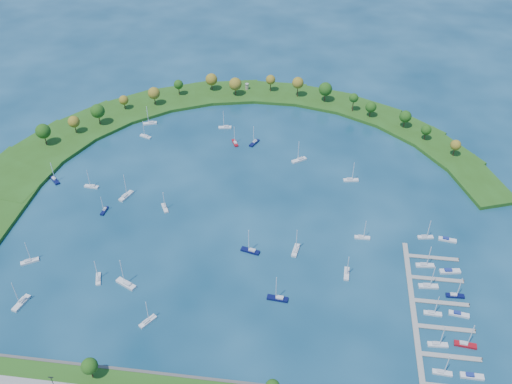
# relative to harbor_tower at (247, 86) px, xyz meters

# --- Properties ---
(ground) EXTENTS (700.00, 700.00, 0.00)m
(ground) POSITION_rel_harbor_tower_xyz_m (15.85, -119.56, -4.13)
(ground) COLOR #072C43
(ground) RESTS_ON ground
(breakwater) EXTENTS (286.74, 247.64, 2.00)m
(breakwater) POSITION_rel_harbor_tower_xyz_m (-30.48, -70.84, -3.14)
(breakwater) COLOR #254E14
(breakwater) RESTS_ON ground
(breakwater_trees) EXTENTS (239.61, 89.55, 13.89)m
(breakwater_trees) POSITION_rel_harbor_tower_xyz_m (-5.23, -32.56, 6.25)
(breakwater_trees) COLOR #382314
(breakwater_trees) RESTS_ON breakwater
(harbor_tower) EXTENTS (2.60, 2.60, 4.15)m
(harbor_tower) POSITION_rel_harbor_tower_xyz_m (0.00, 0.00, 0.00)
(harbor_tower) COLOR gray
(harbor_tower) RESTS_ON breakwater
(dock_system) EXTENTS (24.28, 82.00, 1.60)m
(dock_system) POSITION_rel_harbor_tower_xyz_m (101.14, -180.56, -3.78)
(dock_system) COLOR gray
(dock_system) RESTS_ON ground
(moored_boat_0) EXTENTS (9.13, 4.53, 12.93)m
(moored_boat_0) POSITION_rel_harbor_tower_xyz_m (23.32, -153.93, -3.20)
(moored_boat_0) COLOR #090D3B
(moored_boat_0) RESTS_ON ground
(moored_boat_1) EXTENTS (4.68, 9.47, 13.41)m
(moored_boat_1) POSITION_rel_harbor_tower_xyz_m (-66.41, -196.30, -3.18)
(moored_boat_1) COLOR silver
(moored_boat_1) RESTS_ON ground
(moored_boat_2) EXTENTS (2.54, 7.80, 11.33)m
(moored_boat_2) POSITION_rel_harbor_tower_xyz_m (66.91, -162.56, -3.24)
(moored_boat_2) COLOR silver
(moored_boat_2) RESTS_ON ground
(moored_boat_3) EXTENTS (8.61, 7.21, 13.00)m
(moored_boat_3) POSITION_rel_harbor_tower_xyz_m (40.70, -78.12, -3.19)
(moored_boat_3) COLOR silver
(moored_boat_3) RESTS_ON ground
(moored_boat_4) EXTENTS (7.59, 4.60, 10.80)m
(moored_boat_4) POSITION_rel_harbor_tower_xyz_m (-52.19, -64.87, -3.26)
(moored_boat_4) COLOR silver
(moored_boat_4) RESTS_ON ground
(moored_boat_5) EXTENTS (8.18, 3.58, 11.64)m
(moored_boat_5) POSITION_rel_harbor_tower_xyz_m (-6.74, -48.53, -3.23)
(moored_boat_5) COLOR silver
(moored_boat_5) RESTS_ON ground
(moored_boat_6) EXTENTS (7.32, 2.18, 10.71)m
(moored_boat_6) POSITION_rel_harbor_tower_xyz_m (74.25, -138.26, -3.26)
(moored_boat_6) COLOR silver
(moored_boat_6) RESTS_ON ground
(moored_boat_7) EXTENTS (3.61, 8.63, 12.30)m
(moored_boat_7) POSITION_rel_harbor_tower_xyz_m (43.80, -151.00, -3.22)
(moored_boat_7) COLOR silver
(moored_boat_7) RESTS_ON ground
(moored_boat_8) EXTENTS (5.31, 7.47, 10.83)m
(moored_boat_8) POSITION_rel_harbor_tower_xyz_m (-23.52, -128.82, -3.26)
(moored_boat_8) COLOR silver
(moored_boat_8) RESTS_ON ground
(moored_boat_9) EXTENTS (7.56, 7.59, 12.31)m
(moored_boat_9) POSITION_rel_harbor_tower_xyz_m (-87.96, -113.63, -3.22)
(moored_boat_9) COLOR #090D3B
(moored_boat_9) RESTS_ON ground
(moored_boat_10) EXTENTS (7.92, 6.12, 11.69)m
(moored_boat_10) POSITION_rel_harbor_tower_xyz_m (-73.88, -173.12, -3.23)
(moored_boat_10) COLOR silver
(moored_boat_10) RESTS_ON ground
(moored_boat_11) EXTENTS (5.10, 7.78, 11.16)m
(moored_boat_11) POSITION_rel_harbor_tower_xyz_m (2.03, -65.11, -3.25)
(moored_boat_11) COLOR maroon
(moored_boat_11) RESTS_ON ground
(moored_boat_12) EXTENTS (2.33, 6.70, 9.67)m
(moored_boat_12) POSITION_rel_harbor_tower_xyz_m (-52.90, -134.69, -3.28)
(moored_boat_12) COLOR #090D3B
(moored_boat_12) RESTS_ON ground
(moored_boat_13) EXTENTS (9.90, 6.75, 14.27)m
(moored_boat_13) POSITION_rel_harbor_tower_xyz_m (-26.73, -180.76, -3.15)
(moored_boat_13) COLOR silver
(moored_boat_13) RESTS_ON ground
(moored_boat_14) EXTENTS (9.03, 3.22, 13.01)m
(moored_boat_14) POSITION_rel_harbor_tower_xyz_m (38.41, -180.53, -3.19)
(moored_boat_14) COLOR #090D3B
(moored_boat_14) RESTS_ON ground
(moored_boat_15) EXTENTS (6.23, 7.67, 11.47)m
(moored_boat_15) POSITION_rel_harbor_tower_xyz_m (-11.97, -198.95, -3.24)
(moored_boat_15) COLOR silver
(moored_boat_15) RESTS_ON ground
(moored_boat_16) EXTENTS (8.29, 3.54, 11.80)m
(moored_boat_16) POSITION_rel_harbor_tower_xyz_m (69.33, -93.38, -3.23)
(moored_boat_16) COLOR silver
(moored_boat_16) RESTS_ON ground
(moored_boat_17) EXTENTS (4.24, 7.53, 10.68)m
(moored_boat_17) POSITION_rel_harbor_tower_xyz_m (-39.62, -179.37, -3.26)
(moored_boat_17) COLOR silver
(moored_boat_17) RESTS_ON ground
(moored_boat_18) EXTENTS (8.76, 5.06, 12.43)m
(moored_boat_18) POSITION_rel_harbor_tower_xyz_m (-53.84, -49.73, -3.21)
(moored_boat_18) COLOR silver
(moored_boat_18) RESTS_ON ground
(moored_boat_19) EXTENTS (7.73, 2.76, 11.14)m
(moored_boat_19) POSITION_rel_harbor_tower_xyz_m (-66.37, -116.49, -3.25)
(moored_boat_19) COLOR silver
(moored_boat_19) RESTS_ON ground
(moored_boat_20) EXTENTS (5.59, 8.50, 12.19)m
(moored_boat_20) POSITION_rel_harbor_tower_xyz_m (13.35, -63.68, -3.22)
(moored_boat_20) COLOR #090D3B
(moored_boat_20) RESTS_ON ground
(moored_boat_21) EXTENTS (5.88, 9.49, 13.52)m
(moored_boat_21) POSITION_rel_harbor_tower_xyz_m (-45.74, -122.09, -3.18)
(moored_boat_21) COLOR silver
(moored_boat_21) RESTS_ON ground
(docked_boat_0) EXTENTS (7.24, 2.45, 10.47)m
(docked_boat_0) POSITION_rel_harbor_tower_xyz_m (101.38, -207.94, -3.26)
(docked_boat_0) COLOR silver
(docked_boat_0) RESTS_ON ground
(docked_boat_1) EXTENTS (8.44, 2.45, 1.72)m
(docked_boat_1) POSITION_rel_harbor_tower_xyz_m (111.82, -208.09, -3.50)
(docked_boat_1) COLOR silver
(docked_boat_1) RESTS_ON ground
(docked_boat_2) EXTENTS (7.81, 2.53, 11.35)m
(docked_boat_2) POSITION_rel_harbor_tower_xyz_m (101.37, -195.60, -3.24)
(docked_boat_2) COLOR silver
(docked_boat_2) RESTS_ON ground
(docked_boat_3) EXTENTS (8.54, 3.18, 12.27)m
(docked_boat_3) POSITION_rel_harbor_tower_xyz_m (111.86, -194.30, -3.22)
(docked_boat_3) COLOR maroon
(docked_boat_3) RESTS_ON ground
(docked_boat_4) EXTENTS (7.29, 2.32, 10.60)m
(docked_boat_4) POSITION_rel_harbor_tower_xyz_m (101.38, -180.33, -3.26)
(docked_boat_4) COLOR silver
(docked_boat_4) RESTS_ON ground
(docked_boat_5) EXTENTS (8.29, 3.37, 1.64)m
(docked_boat_5) POSITION_rel_harbor_tower_xyz_m (111.83, -179.44, -3.53)
(docked_boat_5) COLOR silver
(docked_boat_5) RESTS_ON ground
(docked_boat_6) EXTENTS (8.49, 2.98, 12.24)m
(docked_boat_6) POSITION_rel_harbor_tower_xyz_m (101.36, -165.57, -3.22)
(docked_boat_6) COLOR silver
(docked_boat_6) RESTS_ON ground
(docked_boat_7) EXTENTS (7.63, 2.34, 11.13)m
(docked_boat_7) POSITION_rel_harbor_tower_xyz_m (111.88, -169.52, -3.25)
(docked_boat_7) COLOR #090D3B
(docked_boat_7) RESTS_ON ground
(docked_boat_8) EXTENTS (8.26, 2.99, 11.88)m
(docked_boat_8) POSITION_rel_harbor_tower_xyz_m (101.37, -153.17, -3.23)
(docked_boat_8) COLOR silver
(docked_boat_8) RESTS_ON ground
(docked_boat_9) EXTENTS (9.35, 3.92, 1.85)m
(docked_boat_9) POSITION_rel_harbor_tower_xyz_m (111.81, -155.54, -3.45)
(docked_boat_9) COLOR silver
(docked_boat_9) RESTS_ON ground
(docked_boat_10) EXTENTS (7.48, 3.11, 10.67)m
(docked_boat_10) POSITION_rel_harbor_tower_xyz_m (103.78, -134.25, -3.26)
(docked_boat_10) COLOR silver
(docked_boat_10) RESTS_ON ground
(docked_boat_11) EXTENTS (8.41, 3.47, 1.67)m
(docked_boat_11) POSITION_rel_harbor_tower_xyz_m (113.73, -134.78, -3.52)
(docked_boat_11) COLOR silver
(docked_boat_11) RESTS_ON ground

